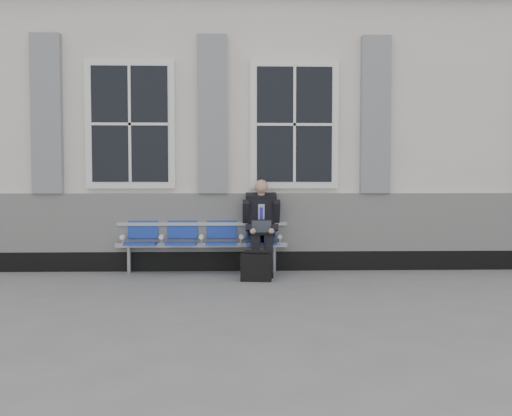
{
  "coord_description": "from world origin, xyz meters",
  "views": [
    {
      "loc": [
        -0.5,
        -7.31,
        1.43
      ],
      "look_at": [
        -0.25,
        0.9,
        1.0
      ],
      "focal_mm": 40.0,
      "sensor_mm": 36.0,
      "label": 1
    }
  ],
  "objects": [
    {
      "name": "briefcase",
      "position": [
        -0.26,
        0.56,
        0.2
      ],
      "size": [
        0.44,
        0.23,
        0.43
      ],
      "color": "black",
      "rests_on": "ground"
    },
    {
      "name": "businessman",
      "position": [
        -0.17,
        1.19,
        0.76
      ],
      "size": [
        0.56,
        0.75,
        1.41
      ],
      "color": "black",
      "rests_on": "ground"
    },
    {
      "name": "ground",
      "position": [
        0.0,
        0.0,
        0.0
      ],
      "size": [
        70.0,
        70.0,
        0.0
      ],
      "primitive_type": "plane",
      "color": "slate",
      "rests_on": "ground"
    },
    {
      "name": "station_building",
      "position": [
        -0.02,
        3.47,
        2.22
      ],
      "size": [
        14.4,
        4.4,
        4.49
      ],
      "color": "silver",
      "rests_on": "ground"
    },
    {
      "name": "bench",
      "position": [
        -1.07,
        1.32,
        0.55
      ],
      "size": [
        2.6,
        0.47,
        0.91
      ],
      "color": "#9EA0A3",
      "rests_on": "ground"
    }
  ]
}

